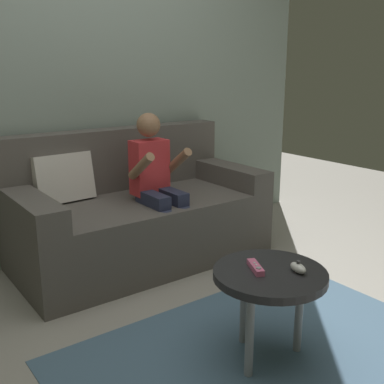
{
  "coord_description": "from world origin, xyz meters",
  "views": [
    {
      "loc": [
        -1.22,
        -1.43,
        1.26
      ],
      "look_at": [
        0.21,
        0.52,
        0.61
      ],
      "focal_mm": 43.92,
      "sensor_mm": 36.0,
      "label": 1
    }
  ],
  "objects_px": {
    "couch": "(136,215)",
    "game_remote_pink_near_edge": "(256,267)",
    "person_seated_on_couch": "(157,181)",
    "nunchuk_white": "(298,268)",
    "coffee_table": "(269,281)"
  },
  "relations": [
    {
      "from": "couch",
      "to": "game_remote_pink_near_edge",
      "type": "relative_size",
      "value": 11.41
    },
    {
      "from": "person_seated_on_couch",
      "to": "nunchuk_white",
      "type": "relative_size",
      "value": 10.06
    },
    {
      "from": "nunchuk_white",
      "to": "couch",
      "type": "bearing_deg",
      "value": 88.92
    },
    {
      "from": "coffee_table",
      "to": "couch",
      "type": "bearing_deg",
      "value": 85.29
    },
    {
      "from": "game_remote_pink_near_edge",
      "to": "nunchuk_white",
      "type": "distance_m",
      "value": 0.18
    },
    {
      "from": "couch",
      "to": "game_remote_pink_near_edge",
      "type": "xyz_separation_m",
      "value": [
        -0.15,
        -1.29,
        0.13
      ]
    },
    {
      "from": "person_seated_on_couch",
      "to": "coffee_table",
      "type": "xyz_separation_m",
      "value": [
        -0.17,
        -1.14,
        -0.19
      ]
    },
    {
      "from": "nunchuk_white",
      "to": "game_remote_pink_near_edge",
      "type": "bearing_deg",
      "value": 135.98
    },
    {
      "from": "couch",
      "to": "nunchuk_white",
      "type": "height_order",
      "value": "couch"
    },
    {
      "from": "couch",
      "to": "game_remote_pink_near_edge",
      "type": "distance_m",
      "value": 1.3
    },
    {
      "from": "game_remote_pink_near_edge",
      "to": "coffee_table",
      "type": "bearing_deg",
      "value": -41.82
    },
    {
      "from": "person_seated_on_couch",
      "to": "couch",
      "type": "bearing_deg",
      "value": 107.16
    },
    {
      "from": "person_seated_on_couch",
      "to": "game_remote_pink_near_edge",
      "type": "relative_size",
      "value": 6.9
    },
    {
      "from": "coffee_table",
      "to": "nunchuk_white",
      "type": "height_order",
      "value": "nunchuk_white"
    },
    {
      "from": "person_seated_on_couch",
      "to": "coffee_table",
      "type": "bearing_deg",
      "value": -98.23
    }
  ]
}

